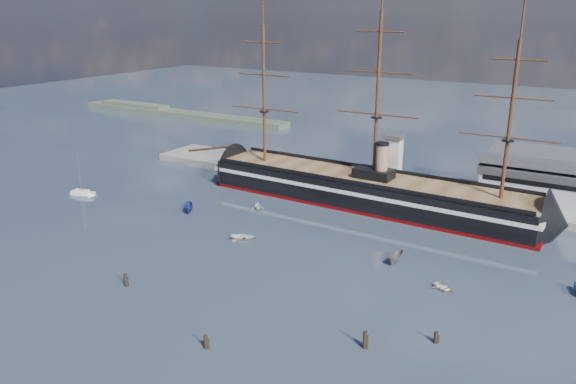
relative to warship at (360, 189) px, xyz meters
The scene contains 15 objects.
ground 20.44m from the warship, 86.33° to the right, with size 600.00×600.00×0.00m, color #2D3747.
quay 19.99m from the warship, 54.81° to the left, with size 180.00×18.00×2.00m, color slate.
quay_tower 14.83m from the warship, 71.77° to the left, with size 5.00×5.00×15.00m.
shoreline 157.04m from the warship, 151.47° to the left, with size 120.00×10.00×4.00m.
warship is the anchor object (origin of this frame).
sailboat 77.61m from the warship, 154.66° to the right, with size 7.17×4.02×11.02m.
motorboat_a 45.60m from the warship, 140.76° to the right, with size 6.74×2.47×2.70m, color navy.
motorboat_b 38.87m from the warship, 108.93° to the right, with size 3.77×1.51×1.76m, color white.
motorboat_c 37.59m from the warship, 54.68° to the right, with size 6.52×2.39×2.61m, color slate.
motorboat_d 27.89m from the warship, 139.43° to the right, with size 6.09×2.64×2.23m, color white.
motorboat_e 50.28m from the warship, 47.92° to the right, with size 2.87×1.15×1.34m, color silver.
piling_near_left 69.11m from the warship, 105.64° to the right, with size 0.64×0.64×3.30m, color black.
piling_near_mid 75.32m from the warship, 84.40° to the right, with size 0.64×0.64×3.02m, color black.
piling_near_right 68.58m from the warship, 65.52° to the right, with size 0.64×0.64×3.71m, color black.
piling_far_right 66.76m from the warship, 55.91° to the right, with size 0.64×0.64×2.69m, color black.
Camera 1 is at (55.20, -72.74, 49.92)m, focal length 35.00 mm.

